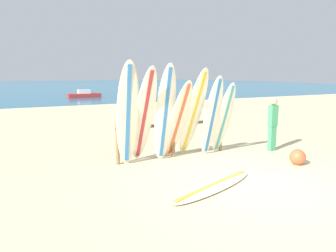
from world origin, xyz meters
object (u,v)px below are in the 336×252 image
(beach_ball, at_px, (298,157))
(surfboard_leaning_right, at_px, (212,116))
(surfboard_rack, at_px, (173,132))
(surfboard_leaning_far_left, at_px, (128,114))
(surfboard_leaning_far_right, at_px, (224,118))
(beachgoer_standing, at_px, (273,122))
(surfboard_leaning_center_left, at_px, (165,113))
(surfboard_leaning_center, at_px, (178,120))
(surfboard_lying_on_sand, at_px, (213,186))
(small_boat_offshore, at_px, (84,95))
(surfboard_leaning_left, at_px, (144,116))
(surfboard_leaning_center_right, at_px, (193,113))

(beach_ball, bearing_deg, surfboard_leaning_right, 128.94)
(surfboard_rack, xyz_separation_m, surfboard_leaning_far_left, (-1.36, -0.31, 0.57))
(surfboard_leaning_far_right, bearing_deg, beachgoer_standing, -14.12)
(surfboard_leaning_far_right, xyz_separation_m, beachgoer_standing, (1.43, -0.36, -0.15))
(surfboard_leaning_center_left, distance_m, surfboard_leaning_center, 0.43)
(surfboard_leaning_center, bearing_deg, beach_ball, -37.04)
(surfboard_leaning_center, height_order, surfboard_lying_on_sand, surfboard_leaning_center)
(surfboard_leaning_center_left, relative_size, surfboard_leaning_right, 1.14)
(surfboard_leaning_center, xyz_separation_m, surfboard_leaning_far_right, (1.40, -0.01, -0.04))
(beachgoer_standing, distance_m, small_boat_offshore, 23.24)
(surfboard_rack, xyz_separation_m, surfboard_leaning_left, (-0.95, -0.28, 0.51))
(small_boat_offshore, distance_m, beach_ball, 24.61)
(surfboard_leaning_center_left, bearing_deg, beachgoer_standing, -6.07)
(small_boat_offshore, xyz_separation_m, beach_ball, (-0.86, -24.59, -0.07))
(surfboard_lying_on_sand, relative_size, beachgoer_standing, 1.65)
(beach_ball, bearing_deg, surfboard_leaning_center_left, 147.58)
(surfboard_leaning_center_left, bearing_deg, surfboard_leaning_center_right, 5.53)
(surfboard_rack, height_order, surfboard_leaning_right, surfboard_leaning_right)
(surfboard_leaning_left, bearing_deg, beachgoer_standing, -6.17)
(surfboard_leaning_left, relative_size, beachgoer_standing, 1.57)
(surfboard_rack, bearing_deg, surfboard_leaning_far_right, -13.21)
(surfboard_lying_on_sand, xyz_separation_m, beach_ball, (2.71, 0.36, 0.15))
(surfboard_leaning_center_right, distance_m, surfboard_lying_on_sand, 2.58)
(surfboard_leaning_left, relative_size, surfboard_leaning_far_right, 1.21)
(surfboard_rack, relative_size, small_boat_offshore, 1.08)
(surfboard_rack, distance_m, surfboard_leaning_right, 1.08)
(surfboard_lying_on_sand, bearing_deg, surfboard_leaning_center_left, 89.20)
(surfboard_leaning_far_left, height_order, beach_ball, surfboard_leaning_far_left)
(surfboard_leaning_right, bearing_deg, beach_ball, -51.06)
(surfboard_leaning_left, relative_size, surfboard_lying_on_sand, 0.95)
(surfboard_leaning_left, relative_size, small_boat_offshore, 0.81)
(surfboard_leaning_far_right, xyz_separation_m, beach_ball, (0.90, -1.72, -0.78))
(small_boat_offshore, bearing_deg, surfboard_leaning_center_left, -98.78)
(surfboard_rack, relative_size, surfboard_leaning_center_left, 1.30)
(beachgoer_standing, bearing_deg, surfboard_leaning_far_right, 165.88)
(surfboard_leaning_far_left, height_order, surfboard_leaning_center_right, surfboard_leaning_far_left)
(surfboard_lying_on_sand, height_order, beach_ball, beach_ball)
(surfboard_lying_on_sand, relative_size, small_boat_offshore, 0.85)
(surfboard_leaning_far_left, height_order, surfboard_leaning_far_right, surfboard_leaning_far_left)
(surfboard_leaning_far_right, bearing_deg, surfboard_leaning_center_left, -179.39)
(surfboard_leaning_right, xyz_separation_m, surfboard_leaning_far_right, (0.43, 0.07, -0.09))
(surfboard_leaning_center, relative_size, surfboard_lying_on_sand, 0.82)
(surfboard_rack, distance_m, small_boat_offshore, 22.77)
(surfboard_leaning_far_left, height_order, beachgoer_standing, surfboard_leaning_far_left)
(surfboard_rack, bearing_deg, beachgoer_standing, -13.67)
(surfboard_leaning_center, height_order, surfboard_leaning_right, surfboard_leaning_right)
(surfboard_leaning_center_left, bearing_deg, surfboard_lying_on_sand, -90.80)
(surfboard_leaning_right, bearing_deg, surfboard_leaning_far_left, 178.06)
(surfboard_leaning_far_left, height_order, small_boat_offshore, surfboard_leaning_far_left)
(surfboard_leaning_far_left, distance_m, beachgoer_standing, 4.19)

